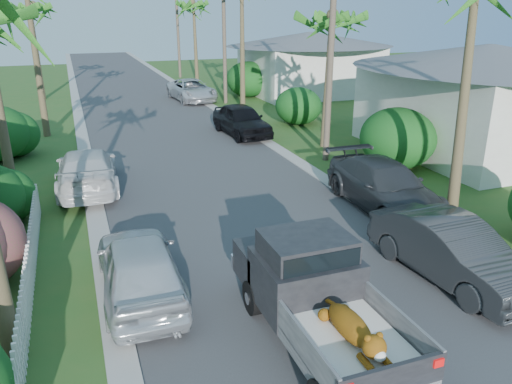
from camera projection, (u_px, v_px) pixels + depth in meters
name	position (u px, v px, depth m)	size (l,w,h in m)	color
road	(153.00, 117.00, 30.70)	(8.00, 100.00, 0.02)	#38383A
curb_left	(79.00, 121.00, 29.29)	(0.60, 100.00, 0.06)	#A5A39E
curb_right	(220.00, 112.00, 32.09)	(0.60, 100.00, 0.06)	#A5A39E
pickup_truck	(312.00, 289.00, 9.94)	(1.98, 5.12, 2.06)	black
parked_car_rn	(452.00, 251.00, 12.05)	(1.59, 4.56, 1.50)	#27292B
parked_car_rm	(384.00, 186.00, 16.43)	(2.13, 5.25, 1.52)	#303336
parked_car_rf	(242.00, 120.00, 25.96)	(1.88, 4.67, 1.59)	black
parked_car_rd	(192.00, 90.00, 35.78)	(2.48, 5.38, 1.49)	silver
parked_car_ln	(140.00, 267.00, 11.32)	(1.76, 4.39, 1.49)	silver
parked_car_lf	(87.00, 170.00, 18.10)	(2.09, 5.14, 1.49)	silver
palm_l_d	(30.00, 6.00, 34.27)	(4.40, 4.40, 7.70)	brown
palm_r_b	(331.00, 16.00, 21.99)	(4.40, 4.40, 7.20)	brown
palm_r_d	(194.00, 3.00, 43.69)	(4.40, 4.40, 8.00)	brown
shrub_r_b	(397.00, 138.00, 20.49)	(3.00, 3.30, 2.50)	#134318
shrub_r_c	(298.00, 106.00, 28.38)	(2.60, 2.86, 2.10)	#134318
shrub_r_d	(248.00, 79.00, 37.26)	(3.20, 3.52, 2.60)	#134318
picket_fence	(29.00, 276.00, 11.41)	(0.10, 11.00, 1.00)	white
house_right_near	(483.00, 103.00, 22.73)	(8.00, 9.00, 4.80)	silver
house_right_far	(309.00, 66.00, 38.60)	(9.00, 8.00, 4.60)	silver
utility_pole_b	(331.00, 52.00, 20.37)	(1.60, 0.26, 9.00)	brown
utility_pole_c	(224.00, 35.00, 33.57)	(1.60, 0.26, 9.00)	brown
utility_pole_d	(178.00, 27.00, 46.77)	(1.60, 0.26, 9.00)	brown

